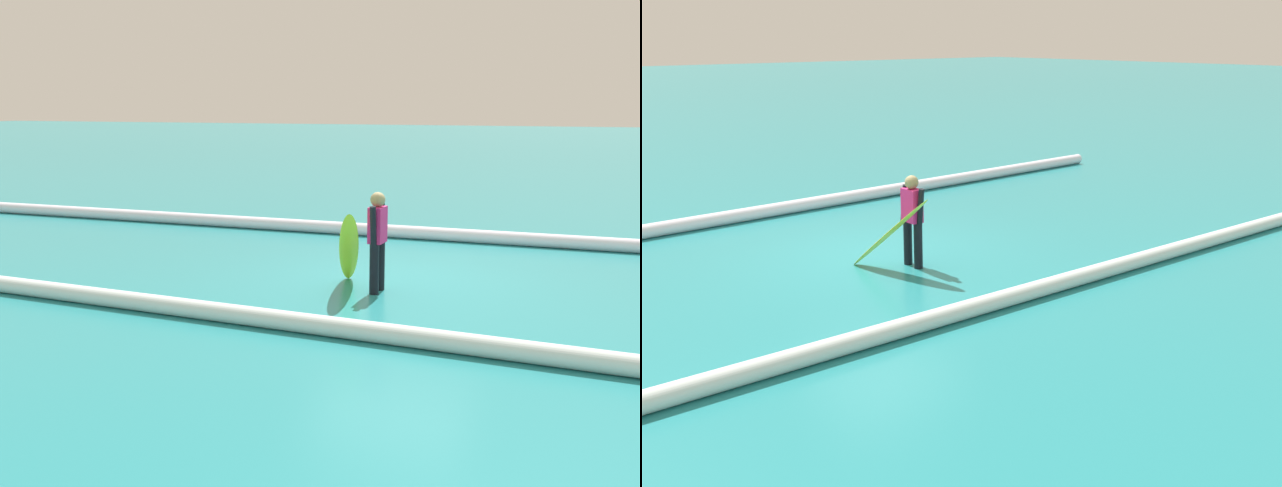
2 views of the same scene
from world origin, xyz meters
TOP-DOWN VIEW (x-y plane):
  - ground_plane at (0.00, 0.00)m, footprint 163.96×163.96m
  - surfer at (-0.00, 0.96)m, footprint 0.22×0.60m
  - surfboard at (0.44, 0.95)m, footprint 0.75×1.47m
  - wave_crest_foreground at (1.18, -3.59)m, footprint 21.49×0.31m
  - wave_crest_midground at (-0.40, 3.28)m, footprint 15.42×1.16m

SIDE VIEW (x-z plane):
  - ground_plane at x=0.00m, z-range 0.00..0.00m
  - wave_crest_midground at x=-0.40m, z-range 0.00..0.25m
  - wave_crest_foreground at x=1.18m, z-range 0.00..0.27m
  - surfboard at x=0.44m, z-range -0.01..1.26m
  - surfer at x=0.00m, z-range 0.09..1.58m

